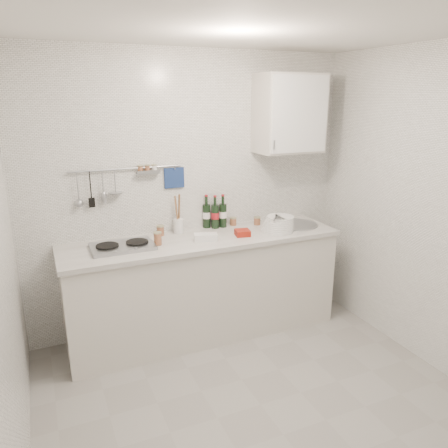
% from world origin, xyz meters
% --- Properties ---
extents(floor, '(3.00, 3.00, 0.00)m').
position_xyz_m(floor, '(0.00, 0.00, 0.00)').
color(floor, gray).
rests_on(floor, ground).
extents(ceiling, '(3.00, 3.00, 0.00)m').
position_xyz_m(ceiling, '(0.00, 0.00, 2.50)').
color(ceiling, silver).
rests_on(ceiling, back_wall).
extents(back_wall, '(3.00, 0.02, 2.50)m').
position_xyz_m(back_wall, '(0.00, 1.40, 1.25)').
color(back_wall, silver).
rests_on(back_wall, floor).
extents(wall_left, '(0.02, 2.80, 2.50)m').
position_xyz_m(wall_left, '(-1.50, 0.00, 1.25)').
color(wall_left, silver).
rests_on(wall_left, floor).
extents(wall_right, '(0.02, 2.80, 2.50)m').
position_xyz_m(wall_right, '(1.50, 0.00, 1.25)').
color(wall_right, silver).
rests_on(wall_right, floor).
extents(counter, '(2.44, 0.64, 0.96)m').
position_xyz_m(counter, '(0.01, 1.10, 0.43)').
color(counter, beige).
rests_on(counter, floor).
extents(wall_rail, '(0.98, 0.09, 0.34)m').
position_xyz_m(wall_rail, '(-0.60, 1.37, 1.43)').
color(wall_rail, '#93969B').
rests_on(wall_rail, back_wall).
extents(wall_cabinet, '(0.60, 0.38, 0.70)m').
position_xyz_m(wall_cabinet, '(0.90, 1.22, 1.95)').
color(wall_cabinet, beige).
rests_on(wall_cabinet, back_wall).
extents(plate_stack_hob, '(0.23, 0.23, 0.02)m').
position_xyz_m(plate_stack_hob, '(-0.74, 1.06, 0.93)').
color(plate_stack_hob, '#45669E').
rests_on(plate_stack_hob, counter).
extents(plate_stack_sink, '(0.32, 0.31, 0.13)m').
position_xyz_m(plate_stack_sink, '(0.71, 1.02, 0.98)').
color(plate_stack_sink, white).
rests_on(plate_stack_sink, counter).
extents(wine_bottles, '(0.22, 0.12, 0.31)m').
position_xyz_m(wine_bottles, '(0.21, 1.34, 1.07)').
color(wine_bottles, black).
rests_on(wine_bottles, counter).
extents(butter_dish, '(0.22, 0.15, 0.06)m').
position_xyz_m(butter_dish, '(-0.01, 1.01, 0.95)').
color(butter_dish, white).
rests_on(butter_dish, counter).
extents(strawberry_punnet, '(0.15, 0.15, 0.05)m').
position_xyz_m(strawberry_punnet, '(0.34, 1.01, 0.95)').
color(strawberry_punnet, '#A42912').
rests_on(strawberry_punnet, counter).
extents(utensil_crock, '(0.09, 0.09, 0.36)m').
position_xyz_m(utensil_crock, '(-0.16, 1.31, 1.00)').
color(utensil_crock, white).
rests_on(utensil_crock, counter).
extents(jar_a, '(0.07, 0.07, 0.09)m').
position_xyz_m(jar_a, '(-0.33, 1.30, 0.97)').
color(jar_a, brown).
rests_on(jar_a, counter).
extents(jar_b, '(0.07, 0.07, 0.08)m').
position_xyz_m(jar_b, '(0.40, 1.34, 0.96)').
color(jar_b, brown).
rests_on(jar_b, counter).
extents(jar_c, '(0.07, 0.07, 0.08)m').
position_xyz_m(jar_c, '(0.61, 1.26, 0.96)').
color(jar_c, brown).
rests_on(jar_c, counter).
extents(jar_d, '(0.07, 0.07, 0.11)m').
position_xyz_m(jar_d, '(-0.42, 1.07, 0.98)').
color(jar_d, brown).
rests_on(jar_d, counter).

